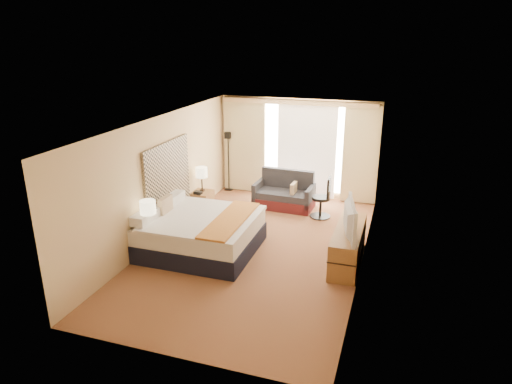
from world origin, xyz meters
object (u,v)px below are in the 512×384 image
(nightstand_left, at_px, (149,245))
(nightstand_right, at_px, (202,202))
(bed, at_px, (200,233))
(floor_lamp, at_px, (228,149))
(loveseat, at_px, (285,195))
(lamp_left, at_px, (148,208))
(lamp_right, at_px, (202,173))
(desk_chair, at_px, (323,199))
(media_dresser, at_px, (348,245))
(television, at_px, (345,219))

(nightstand_left, distance_m, nightstand_right, 2.50)
(bed, distance_m, floor_lamp, 3.89)
(bed, bearing_deg, nightstand_left, -141.83)
(loveseat, xyz_separation_m, lamp_left, (-1.77, -3.50, 0.74))
(loveseat, height_order, lamp_right, lamp_right)
(bed, relative_size, loveseat, 1.45)
(nightstand_left, xyz_separation_m, desk_chair, (2.84, 3.15, 0.17))
(media_dresser, relative_size, lamp_right, 3.03)
(media_dresser, distance_m, loveseat, 3.14)
(lamp_right, bearing_deg, floor_lamp, 90.41)
(floor_lamp, bearing_deg, lamp_right, -89.59)
(media_dresser, xyz_separation_m, lamp_left, (-3.68, -1.00, 0.69))
(bed, distance_m, lamp_right, 2.19)
(nightstand_right, distance_m, television, 4.14)
(bed, height_order, television, television)
(floor_lamp, height_order, lamp_left, floor_lamp)
(bed, bearing_deg, media_dresser, 8.16)
(bed, bearing_deg, nightstand_right, 113.44)
(media_dresser, height_order, television, television)
(loveseat, height_order, television, television)
(nightstand_right, bearing_deg, television, -26.17)
(bed, xyz_separation_m, loveseat, (0.99, 2.91, -0.08))
(media_dresser, height_order, lamp_left, lamp_left)
(bed, relative_size, television, 1.92)
(lamp_left, height_order, lamp_right, lamp_left)
(nightstand_left, xyz_separation_m, lamp_left, (0.02, 0.05, 0.77))
(desk_chair, height_order, lamp_right, lamp_right)
(nightstand_right, xyz_separation_m, loveseat, (1.80, 1.04, 0.03))
(nightstand_left, relative_size, nightstand_right, 1.00)
(loveseat, distance_m, lamp_right, 2.18)
(nightstand_right, xyz_separation_m, bed, (0.81, -1.86, 0.11))
(media_dresser, bearing_deg, lamp_left, -164.71)
(desk_chair, height_order, lamp_left, lamp_left)
(bed, bearing_deg, loveseat, 71.24)
(bed, xyz_separation_m, lamp_right, (-0.83, 1.93, 0.62))
(desk_chair, height_order, television, television)
(television, bearing_deg, lamp_right, 51.05)
(floor_lamp, bearing_deg, desk_chair, -22.68)
(lamp_left, relative_size, television, 0.56)
(media_dresser, relative_size, loveseat, 1.20)
(floor_lamp, distance_m, lamp_right, 1.79)
(lamp_right, bearing_deg, loveseat, 28.36)
(media_dresser, distance_m, bed, 2.92)
(floor_lamp, bearing_deg, loveseat, -23.84)
(floor_lamp, relative_size, television, 1.45)
(nightstand_right, relative_size, floor_lamp, 0.33)
(lamp_left, bearing_deg, loveseat, 63.13)
(lamp_left, bearing_deg, floor_lamp, 90.72)
(nightstand_right, relative_size, bed, 0.25)
(media_dresser, distance_m, desk_chair, 2.27)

